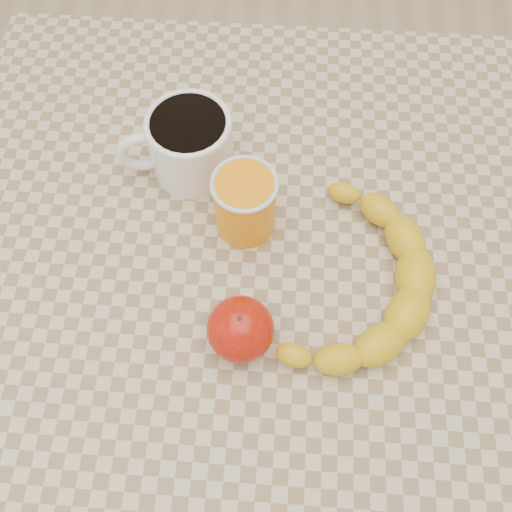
# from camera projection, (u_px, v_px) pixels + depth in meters

# --- Properties ---
(ground) EXTENTS (3.00, 3.00, 0.00)m
(ground) POSITION_uv_depth(u_px,v_px,m) (256.00, 401.00, 1.35)
(ground) COLOR tan
(ground) RESTS_ON ground
(table) EXTENTS (0.80, 0.80, 0.75)m
(table) POSITION_uv_depth(u_px,v_px,m) (256.00, 291.00, 0.76)
(table) COLOR tan
(table) RESTS_ON ground
(coffee_mug) EXTENTS (0.15, 0.13, 0.09)m
(coffee_mug) POSITION_uv_depth(u_px,v_px,m) (188.00, 143.00, 0.70)
(coffee_mug) COLOR white
(coffee_mug) RESTS_ON table
(orange_juice_glass) EXTENTS (0.08, 0.08, 0.09)m
(orange_juice_glass) POSITION_uv_depth(u_px,v_px,m) (245.00, 203.00, 0.66)
(orange_juice_glass) COLOR orange
(orange_juice_glass) RESTS_ON table
(apple) EXTENTS (0.10, 0.10, 0.07)m
(apple) POSITION_uv_depth(u_px,v_px,m) (240.00, 329.00, 0.61)
(apple) COLOR #980B05
(apple) RESTS_ON table
(banana) EXTENTS (0.42, 0.44, 0.05)m
(banana) POSITION_uv_depth(u_px,v_px,m) (357.00, 283.00, 0.64)
(banana) COLOR yellow
(banana) RESTS_ON table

